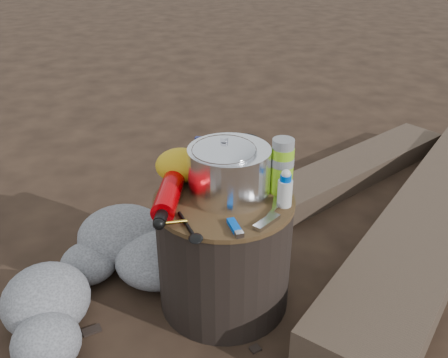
{
  "coord_description": "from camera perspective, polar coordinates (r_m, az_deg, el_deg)",
  "views": [
    {
      "loc": [
        -0.1,
        -1.31,
        1.19
      ],
      "look_at": [
        0.0,
        0.0,
        0.48
      ],
      "focal_mm": 38.88,
      "sensor_mm": 36.0,
      "label": 1
    }
  ],
  "objects": [
    {
      "name": "pot_grabber",
      "position": [
        1.48,
        5.89,
        -3.36
      ],
      "size": [
        0.09,
        0.15,
        0.01
      ],
      "primitive_type": null,
      "rotation": [
        0.0,
        0.0,
        -0.4
      ],
      "color": "#A4A4A9",
      "rests_on": "stump"
    },
    {
      "name": "food_pouch",
      "position": [
        1.66,
        -1.73,
        2.75
      ],
      "size": [
        0.1,
        0.05,
        0.13
      ],
      "primitive_type": "cube",
      "rotation": [
        0.0,
        0.0,
        -0.26
      ],
      "color": "#151847",
      "rests_on": "stump"
    },
    {
      "name": "foil_windscreen",
      "position": [
        1.52,
        0.61,
        0.86
      ],
      "size": [
        0.26,
        0.26,
        0.16
      ],
      "primitive_type": "cylinder",
      "color": "white",
      "rests_on": "stump"
    },
    {
      "name": "ground",
      "position": [
        1.77,
        0.0,
        -13.83
      ],
      "size": [
        60.0,
        60.0,
        0.0
      ],
      "primitive_type": "plane",
      "color": "black",
      "rests_on": "ground"
    },
    {
      "name": "fuel_bottle",
      "position": [
        1.49,
        -6.52,
        -1.89
      ],
      "size": [
        0.11,
        0.3,
        0.07
      ],
      "primitive_type": null,
      "rotation": [
        0.0,
        0.0,
        -0.15
      ],
      "color": "#B70005",
      "rests_on": "stump"
    },
    {
      "name": "stuff_sack",
      "position": [
        1.61,
        -5.13,
        1.61
      ],
      "size": [
        0.17,
        0.14,
        0.11
      ],
      "primitive_type": "ellipsoid",
      "color": "gold",
      "rests_on": "stump"
    },
    {
      "name": "log_main",
      "position": [
        2.2,
        23.28,
        -4.59
      ],
      "size": [
        1.45,
        1.68,
        0.16
      ],
      "primitive_type": "cube",
      "rotation": [
        0.0,
        0.0,
        -0.69
      ],
      "color": "#403226",
      "rests_on": "ground"
    },
    {
      "name": "spork",
      "position": [
        1.39,
        -4.39,
        -5.36
      ],
      "size": [
        0.08,
        0.16,
        0.01
      ],
      "primitive_type": null,
      "rotation": [
        0.0,
        0.0,
        0.32
      ],
      "color": "black",
      "rests_on": "stump"
    },
    {
      "name": "rock_ring",
      "position": [
        1.6,
        -13.58,
        -15.42
      ],
      "size": [
        0.48,
        1.04,
        0.21
      ],
      "primitive_type": null,
      "color": "slate",
      "rests_on": "ground"
    },
    {
      "name": "log_small",
      "position": [
        2.6,
        15.4,
        1.34
      ],
      "size": [
        1.15,
        0.91,
        0.1
      ],
      "primitive_type": "cube",
      "rotation": [
        0.0,
        0.0,
        -0.95
      ],
      "color": "#403226",
      "rests_on": "ground"
    },
    {
      "name": "thermos",
      "position": [
        1.54,
        6.83,
        1.48
      ],
      "size": [
        0.07,
        0.07,
        0.18
      ],
      "primitive_type": "cylinder",
      "color": "#81C21A",
      "rests_on": "stump"
    },
    {
      "name": "stump",
      "position": [
        1.64,
        0.0,
        -8.51
      ],
      "size": [
        0.44,
        0.44,
        0.41
      ],
      "primitive_type": "cylinder",
      "color": "black",
      "rests_on": "ground"
    },
    {
      "name": "multitool",
      "position": [
        1.41,
        5.05,
        -5.05
      ],
      "size": [
        0.09,
        0.09,
        0.01
      ],
      "primitive_type": "cube",
      "rotation": [
        0.0,
        0.0,
        -0.8
      ],
      "color": "#A4A4A9",
      "rests_on": "stump"
    },
    {
      "name": "lighter",
      "position": [
        1.38,
        1.2,
        -5.53
      ],
      "size": [
        0.04,
        0.09,
        0.02
      ],
      "primitive_type": "cube",
      "rotation": [
        0.0,
        0.0,
        0.23
      ],
      "color": "#0043B8",
      "rests_on": "stump"
    },
    {
      "name": "camping_pot",
      "position": [
        1.49,
        0.02,
        1.12
      ],
      "size": [
        0.19,
        0.19,
        0.19
      ],
      "primitive_type": "cylinder",
      "color": "silver",
      "rests_on": "stump"
    },
    {
      "name": "squeeze_bottle",
      "position": [
        1.48,
        7.18,
        -1.27
      ],
      "size": [
        0.05,
        0.05,
        0.11
      ],
      "primitive_type": "cylinder",
      "color": "silver",
      "rests_on": "stump"
    },
    {
      "name": "travel_mug",
      "position": [
        1.65,
        2.5,
        2.66
      ],
      "size": [
        0.09,
        0.09,
        0.13
      ],
      "primitive_type": "cylinder",
      "color": "black",
      "rests_on": "stump"
    }
  ]
}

